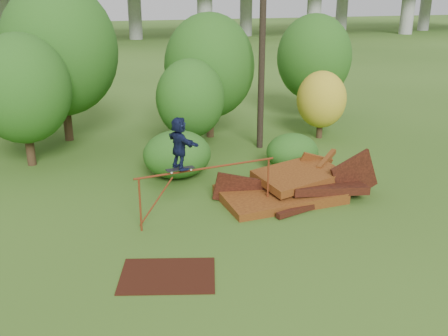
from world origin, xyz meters
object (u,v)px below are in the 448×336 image
object	(u,v)px
skater	(179,143)
scrap_pile	(293,188)
utility_pole	(262,38)
flat_plate	(168,275)

from	to	relation	value
skater	scrap_pile	bearing A→B (deg)	-97.73
scrap_pile	utility_pole	size ratio (longest dim) A/B	0.61
skater	utility_pole	size ratio (longest dim) A/B	0.16
flat_plate	utility_pole	distance (m)	12.35
scrap_pile	skater	xyz separation A→B (m)	(-4.14, -0.61, 2.19)
scrap_pile	utility_pole	xyz separation A→B (m)	(1.37, 5.78, 4.49)
utility_pole	scrap_pile	bearing A→B (deg)	-103.33
scrap_pile	flat_plate	xyz separation A→B (m)	(-5.31, -3.41, -0.34)
scrap_pile	flat_plate	size ratio (longest dim) A/B	2.48
skater	utility_pole	world-z (taller)	utility_pole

